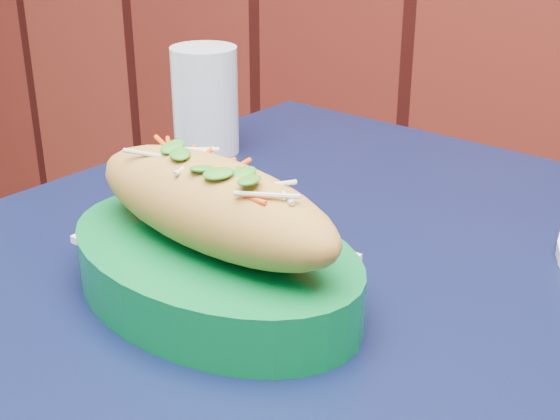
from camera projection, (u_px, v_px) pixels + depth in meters
The scene contains 3 objects.
cafe_table at pixel (365, 399), 0.63m from camera, with size 0.93×0.93×0.75m.
banh_mi_basket at pixel (213, 241), 0.58m from camera, with size 0.29×0.23×0.12m.
water_glass at pixel (205, 100), 0.89m from camera, with size 0.08×0.08×0.12m, color silver.
Camera 1 is at (0.20, 1.33, 1.05)m, focal length 50.00 mm.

